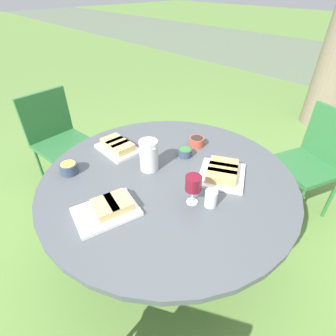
{
  "coord_description": "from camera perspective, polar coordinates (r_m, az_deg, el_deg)",
  "views": [
    {
      "loc": [
        0.9,
        -0.84,
        1.67
      ],
      "look_at": [
        0.0,
        0.0,
        0.78
      ],
      "focal_mm": 28.0,
      "sensor_mm": 36.0,
      "label": 1
    }
  ],
  "objects": [
    {
      "name": "bowl_fries",
      "position": [
        1.67,
        -20.77,
        0.07
      ],
      "size": [
        0.11,
        0.11,
        0.07
      ],
      "color": "#334256",
      "rests_on": "dining_table"
    },
    {
      "name": "dining_table",
      "position": [
        1.61,
        -0.0,
        -4.18
      ],
      "size": [
        1.49,
        1.49,
        0.72
      ],
      "color": "#4C4C51",
      "rests_on": "ground_plane"
    },
    {
      "name": "platter_bread_main",
      "position": [
        1.57,
        11.71,
        -0.93
      ],
      "size": [
        0.36,
        0.37,
        0.07
      ],
      "color": "white",
      "rests_on": "dining_table"
    },
    {
      "name": "water_pitcher",
      "position": [
        1.56,
        -4.18,
        2.77
      ],
      "size": [
        0.12,
        0.11,
        0.19
      ],
      "color": "silver",
      "rests_on": "dining_table"
    },
    {
      "name": "chair_near_right",
      "position": [
        2.59,
        -23.03,
        6.71
      ],
      "size": [
        0.47,
        0.48,
        0.89
      ],
      "color": "#2D6B38",
      "rests_on": "ground_plane"
    },
    {
      "name": "wine_glass",
      "position": [
        1.31,
        5.53,
        -3.49
      ],
      "size": [
        0.08,
        0.08,
        0.17
      ],
      "color": "silver",
      "rests_on": "dining_table"
    },
    {
      "name": "bowl_salad",
      "position": [
        1.72,
        3.72,
        3.51
      ],
      "size": [
        0.09,
        0.09,
        0.05
      ],
      "color": "#334256",
      "rests_on": "dining_table"
    },
    {
      "name": "chair_near_left",
      "position": [
        2.38,
        29.3,
        2.17
      ],
      "size": [
        0.56,
        0.54,
        0.89
      ],
      "color": "#2D6B38",
      "rests_on": "ground_plane"
    },
    {
      "name": "platter_sandwich_side",
      "position": [
        1.35,
        -12.73,
        -8.58
      ],
      "size": [
        0.28,
        0.35,
        0.06
      ],
      "color": "white",
      "rests_on": "dining_table"
    },
    {
      "name": "cup_water_near",
      "position": [
        1.36,
        9.32,
        -6.53
      ],
      "size": [
        0.06,
        0.06,
        0.09
      ],
      "color": "silver",
      "rests_on": "dining_table"
    },
    {
      "name": "bowl_olives",
      "position": [
        1.84,
        6.26,
        5.84
      ],
      "size": [
        0.1,
        0.1,
        0.06
      ],
      "color": "#B74733",
      "rests_on": "dining_table"
    },
    {
      "name": "ground_plane",
      "position": [
        2.07,
        -0.0,
        -17.65
      ],
      "size": [
        40.0,
        40.0,
        0.0
      ],
      "primitive_type": "plane",
      "color": "#668E42"
    },
    {
      "name": "platter_charcuterie",
      "position": [
        1.81,
        -10.89,
        4.68
      ],
      "size": [
        0.29,
        0.21,
        0.07
      ],
      "color": "white",
      "rests_on": "dining_table"
    }
  ]
}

